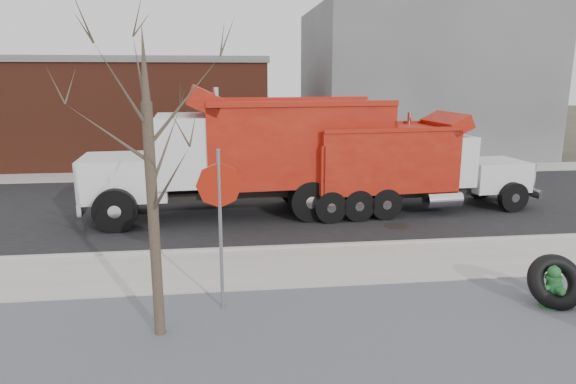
{
  "coord_description": "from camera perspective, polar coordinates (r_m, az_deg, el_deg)",
  "views": [
    {
      "loc": [
        -1.98,
        -10.95,
        4.41
      ],
      "look_at": [
        -0.39,
        2.11,
        1.4
      ],
      "focal_mm": 32.0,
      "sensor_mm": 36.0,
      "label": 1
    }
  ],
  "objects": [
    {
      "name": "ground",
      "position": [
        11.97,
        3.1,
        -8.75
      ],
      "size": [
        120.0,
        120.0,
        0.0
      ],
      "primitive_type": "plane",
      "color": "#383328",
      "rests_on": "ground"
    },
    {
      "name": "gravel_verge",
      "position": [
        8.87,
        7.2,
        -16.91
      ],
      "size": [
        60.0,
        5.0,
        0.03
      ],
      "primitive_type": "cube",
      "color": "slate",
      "rests_on": "ground"
    },
    {
      "name": "sidewalk",
      "position": [
        12.19,
        2.9,
        -8.19
      ],
      "size": [
        60.0,
        2.5,
        0.06
      ],
      "primitive_type": "cube",
      "color": "#9E9B93",
      "rests_on": "ground"
    },
    {
      "name": "curb",
      "position": [
        13.38,
        1.95,
        -6.11
      ],
      "size": [
        60.0,
        0.15,
        0.11
      ],
      "primitive_type": "cube",
      "color": "#9E9B93",
      "rests_on": "ground"
    },
    {
      "name": "road",
      "position": [
        17.91,
        -0.39,
        -1.33
      ],
      "size": [
        60.0,
        9.4,
        0.02
      ],
      "primitive_type": "cube",
      "color": "black",
      "rests_on": "ground"
    },
    {
      "name": "far_sidewalk",
      "position": [
        23.45,
        -1.98,
        2.12
      ],
      "size": [
        60.0,
        2.0,
        0.06
      ],
      "primitive_type": "cube",
      "color": "#9E9B93",
      "rests_on": "ground"
    },
    {
      "name": "building_grey",
      "position": [
        30.96,
        14.12,
        11.76
      ],
      "size": [
        12.0,
        10.0,
        8.0
      ],
      "color": "gray",
      "rests_on": "ground"
    },
    {
      "name": "building_brick",
      "position": [
        29.13,
        -23.18,
        8.42
      ],
      "size": [
        20.2,
        8.2,
        5.3
      ],
      "color": "#5F291B",
      "rests_on": "ground"
    },
    {
      "name": "bare_tree",
      "position": [
        8.51,
        -15.19,
        4.92
      ],
      "size": [
        3.2,
        3.2,
        5.2
      ],
      "color": "#382D23",
      "rests_on": "ground"
    },
    {
      "name": "fire_hydrant",
      "position": [
        11.28,
        27.32,
        -9.5
      ],
      "size": [
        0.48,
        0.48,
        0.85
      ],
      "rotation": [
        0.0,
        0.0,
        0.33
      ],
      "color": "#245F31",
      "rests_on": "ground"
    },
    {
      "name": "truck_tire",
      "position": [
        11.36,
        27.61,
        -8.84
      ],
      "size": [
        1.16,
        0.94,
        1.09
      ],
      "color": "black",
      "rests_on": "ground"
    },
    {
      "name": "stop_sign",
      "position": [
        9.54,
        -7.6,
        -1.29
      ],
      "size": [
        0.84,
        0.1,
        3.11
      ],
      "rotation": [
        0.0,
        0.0,
        -0.31
      ],
      "color": "gray",
      "rests_on": "ground"
    },
    {
      "name": "dump_truck_red_a",
      "position": [
        17.22,
        13.16,
        3.2
      ],
      "size": [
        7.88,
        2.77,
        3.16
      ],
      "rotation": [
        0.0,
        0.0,
        0.09
      ],
      "color": "black",
      "rests_on": "ground"
    },
    {
      "name": "dump_truck_red_b",
      "position": [
        16.29,
        -3.71,
        4.57
      ],
      "size": [
        9.81,
        3.4,
        4.05
      ],
      "rotation": [
        0.0,
        0.0,
        3.21
      ],
      "color": "black",
      "rests_on": "ground"
    }
  ]
}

